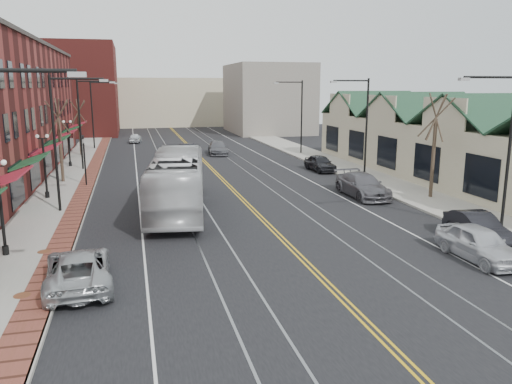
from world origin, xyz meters
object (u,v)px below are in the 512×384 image
parked_car_b (477,227)px  parked_car_a (479,243)px  parked_car_c (362,185)px  parked_car_d (320,163)px  parked_suv (79,269)px  transit_bus (178,182)px

parked_car_b → parked_car_a: bearing=-119.9°
parked_car_c → parked_car_b: bearing=-84.8°
parked_car_c → parked_car_d: 10.76m
parked_car_c → parked_suv: bearing=-146.2°
parked_car_d → parked_car_c: bearing=-98.7°
parked_suv → parked_car_d: size_ratio=1.20×
parked_car_a → parked_car_b: parked_car_a is taller
parked_car_c → parked_car_a: bearing=-93.8°
transit_bus → parked_car_b: size_ratio=3.03×
parked_suv → transit_bus: bearing=-118.0°
parked_car_a → parked_car_b: size_ratio=1.05×
transit_bus → parked_suv: bearing=74.4°
parked_car_a → parked_car_d: 23.82m
parked_suv → parked_car_a: size_ratio=1.14×
transit_bus → parked_suv: size_ratio=2.51×
transit_bus → parked_car_d: 17.98m
transit_bus → parked_car_a: size_ratio=2.88×
transit_bus → parked_car_b: transit_bus is taller
transit_bus → parked_car_a: 17.17m
transit_bus → parked_car_c: transit_bus is taller
parked_suv → parked_car_b: 18.65m
parked_car_a → parked_car_d: (1.80, 23.75, -0.04)m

